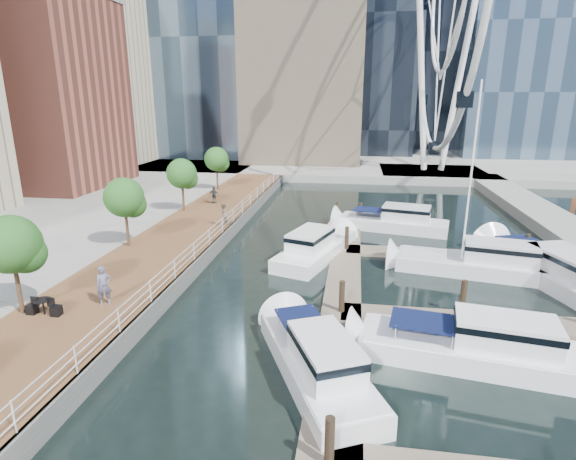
{
  "coord_description": "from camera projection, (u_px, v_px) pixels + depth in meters",
  "views": [
    {
      "loc": [
        3.41,
        -12.67,
        10.37
      ],
      "look_at": [
        -0.38,
        12.49,
        3.0
      ],
      "focal_mm": 28.0,
      "sensor_mm": 36.0,
      "label": 1
    }
  ],
  "objects": [
    {
      "name": "street_trees",
      "position": [
        124.0,
        198.0,
        29.14
      ],
      "size": [
        2.6,
        42.6,
        4.6
      ],
      "color": "#3F2B1C",
      "rests_on": "ground"
    },
    {
      "name": "land_far",
      "position": [
        343.0,
        141.0,
        112.15
      ],
      "size": [
        200.0,
        114.0,
        1.0
      ],
      "primitive_type": "cube",
      "color": "gray",
      "rests_on": "ground"
    },
    {
      "name": "railing",
      "position": [
        209.0,
        237.0,
        30.1
      ],
      "size": [
        0.1,
        60.0,
        1.05
      ],
      "primitive_type": null,
      "color": "white",
      "rests_on": "boardwalk"
    },
    {
      "name": "seawall",
      "position": [
        212.0,
        252.0,
        30.38
      ],
      "size": [
        0.25,
        60.0,
        1.0
      ],
      "primitive_type": "cube",
      "color": "#595954",
      "rests_on": "ground"
    },
    {
      "name": "floating_docks",
      "position": [
        438.0,
        295.0,
        23.61
      ],
      "size": [
        16.0,
        34.0,
        2.6
      ],
      "color": "#6D6051",
      "rests_on": "ground"
    },
    {
      "name": "yacht_foreground",
      "position": [
        472.0,
        362.0,
        18.48
      ],
      "size": [
        10.28,
        4.23,
        2.15
      ],
      "primitive_type": null,
      "rotation": [
        0.0,
        0.0,
        1.41
      ],
      "color": "white",
      "rests_on": "ground"
    },
    {
      "name": "pier",
      "position": [
        432.0,
        174.0,
        62.66
      ],
      "size": [
        14.0,
        12.0,
        1.0
      ],
      "primitive_type": "cube",
      "color": "gray",
      "rests_on": "ground"
    },
    {
      "name": "pedestrian_mid",
      "position": [
        223.0,
        215.0,
        34.46
      ],
      "size": [
        0.76,
        0.94,
        1.86
      ],
      "primitive_type": "imported",
      "rotation": [
        0.0,
        0.0,
        -1.51
      ],
      "color": "#846F5B",
      "rests_on": "boardwalk"
    },
    {
      "name": "pedestrian_near",
      "position": [
        104.0,
        286.0,
        21.17
      ],
      "size": [
        0.84,
        0.77,
        1.92
      ],
      "primitive_type": "imported",
      "rotation": [
        0.0,
        0.0,
        0.57
      ],
      "color": "#53536E",
      "rests_on": "boardwalk"
    },
    {
      "name": "boardwalk",
      "position": [
        170.0,
        250.0,
        30.8
      ],
      "size": [
        6.0,
        60.0,
        1.0
      ],
      "primitive_type": "cube",
      "color": "brown",
      "rests_on": "ground"
    },
    {
      "name": "pedestrian_far",
      "position": [
        214.0,
        195.0,
        42.19
      ],
      "size": [
        0.95,
        0.4,
        1.61
      ],
      "primitive_type": "imported",
      "rotation": [
        0.0,
        0.0,
        3.14
      ],
      "color": "#343B41",
      "rests_on": "boardwalk"
    },
    {
      "name": "moored_yachts",
      "position": [
        456.0,
        280.0,
        26.89
      ],
      "size": [
        20.53,
        35.48,
        11.5
      ],
      "color": "silver",
      "rests_on": "ground"
    },
    {
      "name": "ground",
      "position": [
        245.0,
        414.0,
        15.41
      ],
      "size": [
        520.0,
        520.0,
        0.0
      ],
      "primitive_type": "plane",
      "color": "black",
      "rests_on": "ground"
    }
  ]
}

